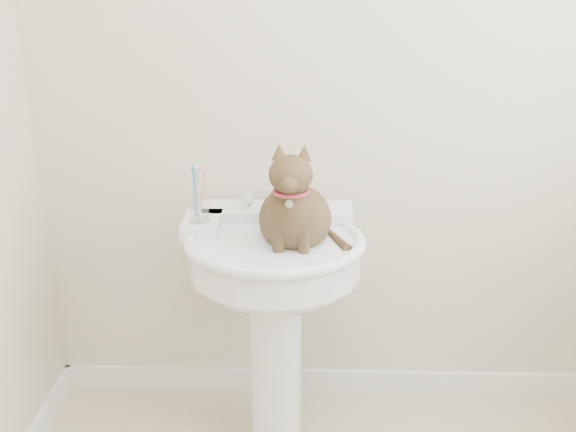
{
  "coord_description": "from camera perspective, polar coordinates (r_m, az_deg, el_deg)",
  "views": [
    {
      "loc": [
        -0.15,
        -1.14,
        1.63
      ],
      "look_at": [
        -0.21,
        0.8,
        0.85
      ],
      "focal_mm": 42.0,
      "sensor_mm": 36.0,
      "label": 1
    }
  ],
  "objects": [
    {
      "name": "wall_back",
      "position": [
        2.27,
        5.63,
        12.08
      ],
      "size": [
        2.2,
        0.0,
        2.5
      ],
      "primitive_type": null,
      "color": "beige",
      "rests_on": "ground"
    },
    {
      "name": "baseboard_back",
      "position": [
        2.73,
        4.7,
        -13.71
      ],
      "size": [
        2.2,
        0.02,
        0.09
      ],
      "primitive_type": "cube",
      "color": "white",
      "rests_on": "floor"
    },
    {
      "name": "pedestal_sink",
      "position": [
        2.18,
        -1.17,
        -5.25
      ],
      "size": [
        0.59,
        0.58,
        0.81
      ],
      "color": "white",
      "rests_on": "floor"
    },
    {
      "name": "faucet",
      "position": [
        2.23,
        -0.97,
        1.37
      ],
      "size": [
        0.28,
        0.12,
        0.14
      ],
      "color": "silver",
      "rests_on": "pedestal_sink"
    },
    {
      "name": "soap_bar",
      "position": [
        2.31,
        1.53,
        1.47
      ],
      "size": [
        0.1,
        0.07,
        0.03
      ],
      "primitive_type": "cube",
      "rotation": [
        0.0,
        0.0,
        0.18
      ],
      "color": "gold",
      "rests_on": "pedestal_sink"
    },
    {
      "name": "toothbrush_cup",
      "position": [
        2.16,
        -7.52,
        0.7
      ],
      "size": [
        0.07,
        0.07,
        0.18
      ],
      "rotation": [
        0.0,
        0.0,
        0.14
      ],
      "color": "silver",
      "rests_on": "pedestal_sink"
    },
    {
      "name": "cat",
      "position": [
        2.07,
        0.59,
        0.33
      ],
      "size": [
        0.25,
        0.32,
        0.46
      ],
      "rotation": [
        0.0,
        0.0,
        -0.09
      ],
      "color": "brown",
      "rests_on": "pedestal_sink"
    }
  ]
}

